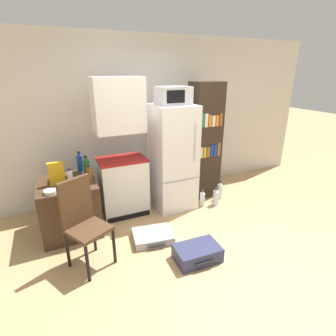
{
  "coord_description": "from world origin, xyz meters",
  "views": [
    {
      "loc": [
        -1.45,
        -2.26,
        2.12
      ],
      "look_at": [
        -0.04,
        0.85,
        0.84
      ],
      "focal_mm": 28.0,
      "sensor_mm": 36.0,
      "label": 1
    }
  ],
  "objects_px": {
    "bowl": "(50,192)",
    "bookshelf": "(204,142)",
    "microwave": "(173,95)",
    "bottle_milk_white": "(70,177)",
    "chair": "(82,217)",
    "suitcase_large_flat": "(153,236)",
    "bottle_blue_soda": "(80,163)",
    "bottle_ketchup_red": "(84,182)",
    "side_table": "(69,206)",
    "suitcase_small_flat": "(197,253)",
    "refrigerator": "(173,158)",
    "kitchen_hutch": "(121,155)",
    "cereal_box": "(56,174)",
    "water_bottle_back": "(216,198)",
    "bottle_green_tall": "(87,167)",
    "water_bottle_front": "(220,191)",
    "water_bottle_middle": "(202,199)",
    "bottle_amber_beer": "(89,174)"
  },
  "relations": [
    {
      "from": "water_bottle_middle",
      "to": "bottle_milk_white",
      "type": "bearing_deg",
      "value": 177.03
    },
    {
      "from": "refrigerator",
      "to": "kitchen_hutch",
      "type": "bearing_deg",
      "value": 174.32
    },
    {
      "from": "side_table",
      "to": "bowl",
      "type": "bearing_deg",
      "value": -124.04
    },
    {
      "from": "bottle_green_tall",
      "to": "water_bottle_middle",
      "type": "distance_m",
      "value": 1.91
    },
    {
      "from": "bookshelf",
      "to": "bowl",
      "type": "xyz_separation_m",
      "value": [
        -2.47,
        -0.5,
        -0.23
      ]
    },
    {
      "from": "side_table",
      "to": "bottle_ketchup_red",
      "type": "height_order",
      "value": "bottle_ketchup_red"
    },
    {
      "from": "side_table",
      "to": "water_bottle_middle",
      "type": "height_order",
      "value": "side_table"
    },
    {
      "from": "kitchen_hutch",
      "to": "bottle_milk_white",
      "type": "bearing_deg",
      "value": -162.57
    },
    {
      "from": "chair",
      "to": "water_bottle_front",
      "type": "distance_m",
      "value": 2.49
    },
    {
      "from": "bottle_green_tall",
      "to": "bottle_milk_white",
      "type": "bearing_deg",
      "value": -139.44
    },
    {
      "from": "bottle_amber_beer",
      "to": "bowl",
      "type": "height_order",
      "value": "bottle_amber_beer"
    },
    {
      "from": "cereal_box",
      "to": "water_bottle_front",
      "type": "xyz_separation_m",
      "value": [
        2.54,
        -0.05,
        -0.74
      ]
    },
    {
      "from": "bottle_ketchup_red",
      "to": "cereal_box",
      "type": "height_order",
      "value": "cereal_box"
    },
    {
      "from": "kitchen_hutch",
      "to": "bowl",
      "type": "height_order",
      "value": "kitchen_hutch"
    },
    {
      "from": "cereal_box",
      "to": "water_bottle_back",
      "type": "xyz_separation_m",
      "value": [
        2.35,
        -0.21,
        -0.75
      ]
    },
    {
      "from": "side_table",
      "to": "kitchen_hutch",
      "type": "xyz_separation_m",
      "value": [
        0.81,
        0.16,
        0.59
      ]
    },
    {
      "from": "water_bottle_front",
      "to": "water_bottle_middle",
      "type": "relative_size",
      "value": 1.17
    },
    {
      "from": "microwave",
      "to": "bottle_ketchup_red",
      "type": "relative_size",
      "value": 2.26
    },
    {
      "from": "bottle_green_tall",
      "to": "kitchen_hutch",
      "type": "bearing_deg",
      "value": 3.5
    },
    {
      "from": "side_table",
      "to": "bottle_milk_white",
      "type": "bearing_deg",
      "value": -52.51
    },
    {
      "from": "kitchen_hutch",
      "to": "microwave",
      "type": "bearing_deg",
      "value": -5.78
    },
    {
      "from": "refrigerator",
      "to": "bottle_blue_soda",
      "type": "height_order",
      "value": "refrigerator"
    },
    {
      "from": "bowl",
      "to": "suitcase_small_flat",
      "type": "height_order",
      "value": "bowl"
    },
    {
      "from": "chair",
      "to": "cereal_box",
      "type": "bearing_deg",
      "value": 76.54
    },
    {
      "from": "bowl",
      "to": "bottle_blue_soda",
      "type": "bearing_deg",
      "value": 55.04
    },
    {
      "from": "bottle_amber_beer",
      "to": "suitcase_small_flat",
      "type": "bearing_deg",
      "value": -51.36
    },
    {
      "from": "side_table",
      "to": "suitcase_small_flat",
      "type": "bearing_deg",
      "value": -45.03
    },
    {
      "from": "bottle_green_tall",
      "to": "suitcase_large_flat",
      "type": "bearing_deg",
      "value": -52.25
    },
    {
      "from": "bottle_ketchup_red",
      "to": "bowl",
      "type": "xyz_separation_m",
      "value": [
        -0.39,
        0.02,
        -0.07
      ]
    },
    {
      "from": "bowl",
      "to": "bottle_green_tall",
      "type": "bearing_deg",
      "value": 40.16
    },
    {
      "from": "bottle_blue_soda",
      "to": "bottle_milk_white",
      "type": "height_order",
      "value": "bottle_blue_soda"
    },
    {
      "from": "bottle_blue_soda",
      "to": "suitcase_small_flat",
      "type": "xyz_separation_m",
      "value": [
        1.06,
        -1.61,
        -0.77
      ]
    },
    {
      "from": "bookshelf",
      "to": "chair",
      "type": "relative_size",
      "value": 1.89
    },
    {
      "from": "kitchen_hutch",
      "to": "cereal_box",
      "type": "bearing_deg",
      "value": -167.69
    },
    {
      "from": "bottle_ketchup_red",
      "to": "chair",
      "type": "relative_size",
      "value": 0.2
    },
    {
      "from": "microwave",
      "to": "bottle_milk_white",
      "type": "height_order",
      "value": "microwave"
    },
    {
      "from": "bookshelf",
      "to": "bottle_milk_white",
      "type": "bearing_deg",
      "value": -172.49
    },
    {
      "from": "chair",
      "to": "bottle_milk_white",
      "type": "bearing_deg",
      "value": 64.81
    },
    {
      "from": "bottle_blue_soda",
      "to": "bookshelf",
      "type": "bearing_deg",
      "value": -3.03
    },
    {
      "from": "cereal_box",
      "to": "water_bottle_back",
      "type": "distance_m",
      "value": 2.47
    },
    {
      "from": "kitchen_hutch",
      "to": "suitcase_small_flat",
      "type": "xyz_separation_m",
      "value": [
        0.48,
        -1.45,
        -0.87
      ]
    },
    {
      "from": "bookshelf",
      "to": "bottle_green_tall",
      "type": "distance_m",
      "value": 1.98
    },
    {
      "from": "refrigerator",
      "to": "bookshelf",
      "type": "relative_size",
      "value": 0.84
    },
    {
      "from": "chair",
      "to": "bottle_blue_soda",
      "type": "bearing_deg",
      "value": 54.77
    },
    {
      "from": "bottle_blue_soda",
      "to": "bottle_ketchup_red",
      "type": "bearing_deg",
      "value": -93.24
    },
    {
      "from": "bottle_amber_beer",
      "to": "suitcase_large_flat",
      "type": "distance_m",
      "value": 1.19
    },
    {
      "from": "bookshelf",
      "to": "refrigerator",
      "type": "bearing_deg",
      "value": -168.43
    },
    {
      "from": "bowl",
      "to": "bookshelf",
      "type": "bearing_deg",
      "value": 11.53
    },
    {
      "from": "chair",
      "to": "suitcase_large_flat",
      "type": "bearing_deg",
      "value": -23.64
    },
    {
      "from": "water_bottle_back",
      "to": "cereal_box",
      "type": "bearing_deg",
      "value": 175.0
    }
  ]
}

